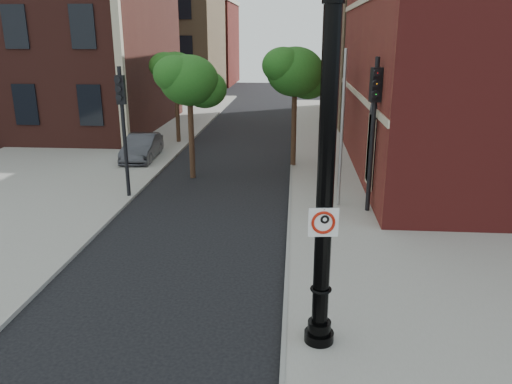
# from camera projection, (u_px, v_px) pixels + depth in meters

# --- Properties ---
(ground) EXTENTS (120.00, 120.00, 0.00)m
(ground) POSITION_uv_depth(u_px,v_px,m) (188.00, 332.00, 10.63)
(ground) COLOR black
(ground) RESTS_ON ground
(sidewalk_right) EXTENTS (8.00, 60.00, 0.12)m
(sidewalk_right) POSITION_uv_depth(u_px,v_px,m) (391.00, 195.00, 19.67)
(sidewalk_right) COLOR gray
(sidewalk_right) RESTS_ON ground
(sidewalk_left) EXTENTS (10.00, 50.00, 0.12)m
(sidewalk_left) POSITION_uv_depth(u_px,v_px,m) (98.00, 146.00, 28.41)
(sidewalk_left) COLOR gray
(sidewalk_left) RESTS_ON ground
(curb_edge) EXTENTS (0.10, 60.00, 0.14)m
(curb_edge) POSITION_uv_depth(u_px,v_px,m) (290.00, 192.00, 19.97)
(curb_edge) COLOR gray
(curb_edge) RESTS_ON ground
(bg_building_tan_a) EXTENTS (12.00, 12.00, 12.00)m
(bg_building_tan_a) POSITION_uv_depth(u_px,v_px,m) (160.00, 37.00, 51.61)
(bg_building_tan_a) COLOR olive
(bg_building_tan_a) RESTS_ON ground
(bg_building_red) EXTENTS (12.00, 12.00, 10.00)m
(bg_building_red) POSITION_uv_depth(u_px,v_px,m) (189.00, 45.00, 65.22)
(bg_building_red) COLOR maroon
(bg_building_red) RESTS_ON ground
(bg_building_tan_b) EXTENTS (22.00, 14.00, 14.00)m
(bg_building_tan_b) POSITION_uv_depth(u_px,v_px,m) (490.00, 22.00, 35.87)
(bg_building_tan_b) COLOR olive
(bg_building_tan_b) RESTS_ON ground
(lamppost) EXTENTS (0.60, 0.60, 7.09)m
(lamppost) POSITION_uv_depth(u_px,v_px,m) (325.00, 192.00, 9.19)
(lamppost) COLOR black
(lamppost) RESTS_ON ground
(no_parking_sign) EXTENTS (0.56, 0.10, 0.56)m
(no_parking_sign) POSITION_uv_depth(u_px,v_px,m) (324.00, 222.00, 9.18)
(no_parking_sign) COLOR white
(no_parking_sign) RESTS_ON ground
(parked_car) EXTENTS (1.63, 4.07, 1.32)m
(parked_car) POSITION_uv_depth(u_px,v_px,m) (142.00, 148.00, 25.18)
(parked_car) COLOR #313237
(parked_car) RESTS_ON ground
(traffic_signal_left) EXTENTS (0.34, 0.42, 5.00)m
(traffic_signal_left) POSITION_uv_depth(u_px,v_px,m) (122.00, 112.00, 18.39)
(traffic_signal_left) COLOR black
(traffic_signal_left) RESTS_ON ground
(traffic_signal_right) EXTENTS (0.39, 0.47, 5.40)m
(traffic_signal_right) POSITION_uv_depth(u_px,v_px,m) (374.00, 111.00, 16.66)
(traffic_signal_right) COLOR black
(traffic_signal_right) RESTS_ON ground
(utility_pole) EXTENTS (0.11, 0.11, 5.65)m
(utility_pole) POSITION_uv_depth(u_px,v_px,m) (342.00, 132.00, 17.49)
(utility_pole) COLOR #999999
(utility_pole) RESTS_ON ground
(street_tree_a) EXTENTS (2.95, 2.67, 5.31)m
(street_tree_a) POSITION_uv_depth(u_px,v_px,m) (190.00, 82.00, 21.06)
(street_tree_a) COLOR #352215
(street_tree_a) RESTS_ON ground
(street_tree_b) EXTENTS (2.89, 2.62, 5.21)m
(street_tree_b) POSITION_uv_depth(u_px,v_px,m) (176.00, 72.00, 28.18)
(street_tree_b) COLOR #352215
(street_tree_b) RESTS_ON ground
(street_tree_c) EXTENTS (3.11, 2.81, 5.60)m
(street_tree_c) POSITION_uv_depth(u_px,v_px,m) (296.00, 73.00, 22.75)
(street_tree_c) COLOR #352215
(street_tree_c) RESTS_ON ground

